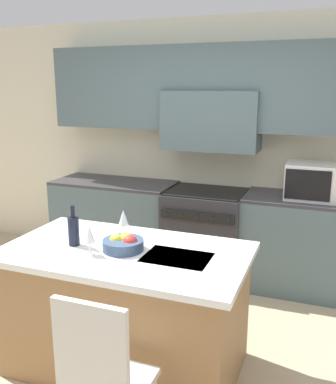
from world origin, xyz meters
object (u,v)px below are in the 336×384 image
at_px(microwave, 314,181).
at_px(wine_glass_near, 89,235).
at_px(wine_glass_far, 123,218).
at_px(range_stove, 206,234).
at_px(wine_bottle, 74,230).
at_px(island_chair, 102,376).
at_px(fruit_bowl, 124,244).

distance_m(microwave, wine_glass_near, 2.30).
xyz_separation_m(wine_glass_near, wine_glass_far, (0.05, 0.40, 0.00)).
height_order(range_stove, wine_bottle, wine_bottle).
xyz_separation_m(range_stove, wine_glass_near, (-0.28, -1.86, 0.58)).
xyz_separation_m(range_stove, island_chair, (0.17, -2.52, 0.09)).
height_order(wine_bottle, wine_glass_near, wine_bottle).
distance_m(range_stove, wine_glass_near, 1.97).
height_order(range_stove, fruit_bowl, fruit_bowl).
bearing_deg(microwave, island_chair, -109.06).
distance_m(island_chair, wine_glass_near, 0.93).
distance_m(wine_glass_far, fruit_bowl, 0.29).
height_order(island_chair, fruit_bowl, island_chair).
xyz_separation_m(island_chair, fruit_bowl, (-0.27, 0.82, 0.39)).
relative_size(range_stove, fruit_bowl, 3.33).
xyz_separation_m(range_stove, microwave, (1.04, 0.02, 0.65)).
relative_size(wine_bottle, wine_glass_near, 1.40).
distance_m(microwave, wine_bottle, 2.33).
bearing_deg(range_stove, wine_bottle, -105.34).
relative_size(microwave, fruit_bowl, 1.82).
bearing_deg(wine_glass_far, range_stove, 81.12).
height_order(wine_bottle, fruit_bowl, wine_bottle).
bearing_deg(island_chair, microwave, 70.94).
bearing_deg(wine_glass_near, fruit_bowl, 42.62).
xyz_separation_m(range_stove, fruit_bowl, (-0.11, -1.70, 0.48)).
distance_m(microwave, island_chair, 2.75).
xyz_separation_m(microwave, island_chair, (-0.88, -2.54, -0.56)).
bearing_deg(fruit_bowl, wine_bottle, -174.05).
bearing_deg(wine_bottle, microwave, 49.14).
distance_m(range_stove, fruit_bowl, 1.77).
bearing_deg(island_chair, wine_glass_near, 124.05).
bearing_deg(range_stove, island_chair, -86.21).
bearing_deg(fruit_bowl, wine_glass_far, 116.43).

